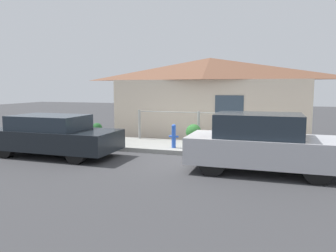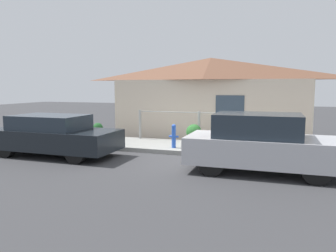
# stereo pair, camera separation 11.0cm
# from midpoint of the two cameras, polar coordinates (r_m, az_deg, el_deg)

# --- Properties ---
(ground_plane) EXTENTS (60.00, 60.00, 0.00)m
(ground_plane) POSITION_cam_midpoint_polar(r_m,az_deg,el_deg) (10.53, 3.12, -5.19)
(ground_plane) COLOR #38383A
(sidewalk) EXTENTS (24.00, 2.13, 0.14)m
(sidewalk) POSITION_cam_midpoint_polar(r_m,az_deg,el_deg) (11.52, 4.57, -3.79)
(sidewalk) COLOR gray
(sidewalk) RESTS_ON ground_plane
(house) EXTENTS (8.40, 2.23, 3.41)m
(house) POSITION_cam_midpoint_polar(r_m,az_deg,el_deg) (14.06, 7.56, 9.00)
(house) COLOR beige
(house) RESTS_ON ground_plane
(fence) EXTENTS (4.90, 0.10, 1.14)m
(fence) POSITION_cam_midpoint_polar(r_m,az_deg,el_deg) (12.29, 5.66, 0.18)
(fence) COLOR #999993
(fence) RESTS_ON sidewalk
(car_left) EXTENTS (4.13, 1.71, 1.30)m
(car_left) POSITION_cam_midpoint_polar(r_m,az_deg,el_deg) (11.02, -19.05, -1.51)
(car_left) COLOR black
(car_left) RESTS_ON ground_plane
(car_right) EXTENTS (3.88, 1.73, 1.52)m
(car_right) POSITION_cam_midpoint_polar(r_m,az_deg,el_deg) (8.71, 16.34, -2.96)
(car_right) COLOR #B7B7BC
(car_right) RESTS_ON ground_plane
(fire_hydrant) EXTENTS (0.33, 0.15, 0.80)m
(fire_hydrant) POSITION_cam_midpoint_polar(r_m,az_deg,el_deg) (11.03, 1.29, -1.66)
(fire_hydrant) COLOR blue
(fire_hydrant) RESTS_ON sidewalk
(potted_plant_near_hydrant) EXTENTS (0.56, 0.56, 0.70)m
(potted_plant_near_hydrant) POSITION_cam_midpoint_polar(r_m,az_deg,el_deg) (11.95, 4.79, -1.11)
(potted_plant_near_hydrant) COLOR brown
(potted_plant_near_hydrant) RESTS_ON sidewalk
(potted_plant_by_fence) EXTENTS (0.42, 0.42, 0.58)m
(potted_plant_by_fence) POSITION_cam_midpoint_polar(r_m,az_deg,el_deg) (13.70, -11.89, -0.55)
(potted_plant_by_fence) COLOR brown
(potted_plant_by_fence) RESTS_ON sidewalk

